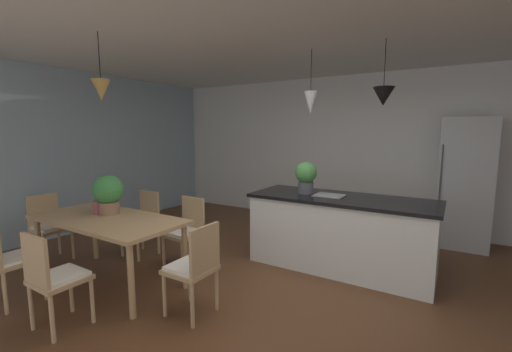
# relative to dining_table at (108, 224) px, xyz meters

# --- Properties ---
(ground_plane) EXTENTS (10.00, 8.40, 0.04)m
(ground_plane) POSITION_rel_dining_table_xyz_m (1.85, 0.65, -0.70)
(ground_plane) COLOR brown
(ceiling_slab) EXTENTS (10.00, 8.40, 0.12)m
(ceiling_slab) POSITION_rel_dining_table_xyz_m (1.85, 0.65, 2.08)
(ceiling_slab) COLOR white
(wall_back_kitchen) EXTENTS (10.00, 0.12, 2.70)m
(wall_back_kitchen) POSITION_rel_dining_table_xyz_m (1.85, 3.91, 0.67)
(wall_back_kitchen) COLOR white
(wall_back_kitchen) RESTS_ON ground_plane
(window_wall_left_glazing) EXTENTS (0.06, 8.40, 2.70)m
(window_wall_left_glazing) POSITION_rel_dining_table_xyz_m (-2.21, 0.65, 0.67)
(window_wall_left_glazing) COLOR #9EB7C6
(window_wall_left_glazing) RESTS_ON ground_plane
(dining_table) EXTENTS (1.79, 0.85, 0.75)m
(dining_table) POSITION_rel_dining_table_xyz_m (0.00, 0.00, 0.00)
(dining_table) COLOR tan
(dining_table) RESTS_ON ground_plane
(chair_near_right) EXTENTS (0.40, 0.40, 0.87)m
(chair_near_right) POSITION_rel_dining_table_xyz_m (0.40, -0.79, -0.21)
(chair_near_right) COLOR tan
(chair_near_right) RESTS_ON ground_plane
(chair_kitchen_end) EXTENTS (0.40, 0.40, 0.87)m
(chair_kitchen_end) POSITION_rel_dining_table_xyz_m (1.27, 0.00, -0.21)
(chair_kitchen_end) COLOR tan
(chair_kitchen_end) RESTS_ON ground_plane
(chair_near_left) EXTENTS (0.42, 0.42, 0.87)m
(chair_near_left) POSITION_rel_dining_table_xyz_m (-0.41, -0.79, -0.21)
(chair_near_left) COLOR tan
(chair_near_left) RESTS_ON ground_plane
(chair_window_end) EXTENTS (0.40, 0.40, 0.87)m
(chair_window_end) POSITION_rel_dining_table_xyz_m (-1.27, 0.00, -0.21)
(chair_window_end) COLOR tan
(chair_window_end) RESTS_ON ground_plane
(chair_far_right) EXTENTS (0.43, 0.43, 0.87)m
(chair_far_right) POSITION_rel_dining_table_xyz_m (0.41, 0.79, -0.21)
(chair_far_right) COLOR tan
(chair_far_right) RESTS_ON ground_plane
(chair_far_left) EXTENTS (0.41, 0.41, 0.87)m
(chair_far_left) POSITION_rel_dining_table_xyz_m (-0.40, 0.79, -0.21)
(chair_far_left) COLOR tan
(chair_far_left) RESTS_ON ground_plane
(kitchen_island) EXTENTS (2.22, 0.86, 0.91)m
(kitchen_island) POSITION_rel_dining_table_xyz_m (2.07, 1.77, -0.22)
(kitchen_island) COLOR silver
(kitchen_island) RESTS_ON ground_plane
(refrigerator) EXTENTS (0.69, 0.67, 1.90)m
(refrigerator) POSITION_rel_dining_table_xyz_m (3.37, 3.51, 0.27)
(refrigerator) COLOR #B2B5B7
(refrigerator) RESTS_ON ground_plane
(pendant_over_table) EXTENTS (0.18, 0.18, 0.68)m
(pendant_over_table) POSITION_rel_dining_table_xyz_m (0.06, -0.02, 1.44)
(pendant_over_table) COLOR black
(pendant_over_island_main) EXTENTS (0.16, 0.16, 0.79)m
(pendant_over_island_main) POSITION_rel_dining_table_xyz_m (1.64, 1.77, 1.38)
(pendant_over_island_main) COLOR black
(pendant_over_island_aux) EXTENTS (0.24, 0.24, 0.72)m
(pendant_over_island_aux) POSITION_rel_dining_table_xyz_m (2.50, 1.77, 1.41)
(pendant_over_island_aux) COLOR black
(potted_plant_on_island) EXTENTS (0.28, 0.28, 0.41)m
(potted_plant_on_island) POSITION_rel_dining_table_xyz_m (1.60, 1.77, 0.45)
(potted_plant_on_island) COLOR #4C4C51
(potted_plant_on_island) RESTS_ON kitchen_island
(potted_plant_on_table) EXTENTS (0.34, 0.34, 0.45)m
(potted_plant_on_table) POSITION_rel_dining_table_xyz_m (-0.12, 0.12, 0.33)
(potted_plant_on_table) COLOR #8C664C
(potted_plant_on_table) RESTS_ON dining_table
(vase_on_dining_table) EXTENTS (0.09, 0.09, 0.15)m
(vase_on_dining_table) POSITION_rel_dining_table_xyz_m (-0.22, 0.03, 0.15)
(vase_on_dining_table) COLOR #994C51
(vase_on_dining_table) RESTS_ON dining_table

